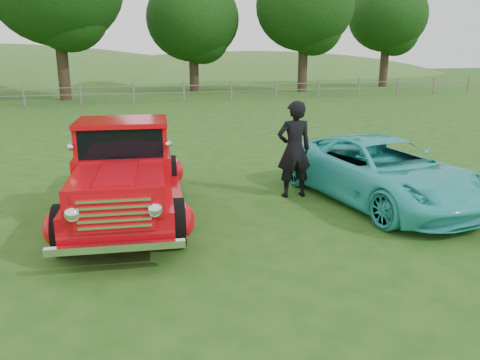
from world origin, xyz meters
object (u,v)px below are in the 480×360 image
object	(u,v)px
tree_far_east	(388,16)
red_pickup	(126,174)
man	(294,150)
tree_near_east	(193,19)
teal_sedan	(380,171)
tree_mid_east	(305,6)

from	to	relation	value
tree_far_east	red_pickup	bearing A→B (deg)	-129.63
tree_far_east	man	bearing A→B (deg)	-125.67
tree_near_east	teal_sedan	distance (m)	28.32
teal_sedan	red_pickup	bearing A→B (deg)	166.76
tree_mid_east	teal_sedan	world-z (taller)	tree_mid_east
tree_far_east	red_pickup	xyz separation A→B (m)	(-23.52, -28.40, -5.06)
red_pickup	tree_near_east	bearing A→B (deg)	83.00
red_pickup	man	size ratio (longest dim) A/B	2.60
teal_sedan	tree_far_east	bearing A→B (deg)	49.69
tree_far_east	red_pickup	size ratio (longest dim) A/B	1.72
red_pickup	man	bearing A→B (deg)	11.74
tree_near_east	red_pickup	distance (m)	28.51
tree_mid_east	red_pickup	xyz separation A→B (m)	(-14.52, -25.40, -5.38)
red_pickup	teal_sedan	world-z (taller)	red_pickup
red_pickup	teal_sedan	xyz separation A→B (m)	(4.88, -0.49, -0.16)
tree_near_east	man	xyz separation A→B (m)	(-3.15, -27.08, -4.26)
tree_mid_east	man	bearing A→B (deg)	-113.97
tree_mid_east	tree_far_east	world-z (taller)	tree_mid_east
tree_mid_east	tree_near_east	bearing A→B (deg)	165.96
teal_sedan	tree_near_east	bearing A→B (deg)	79.16
tree_near_east	red_pickup	bearing A→B (deg)	-103.38
tree_near_east	man	bearing A→B (deg)	-96.64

